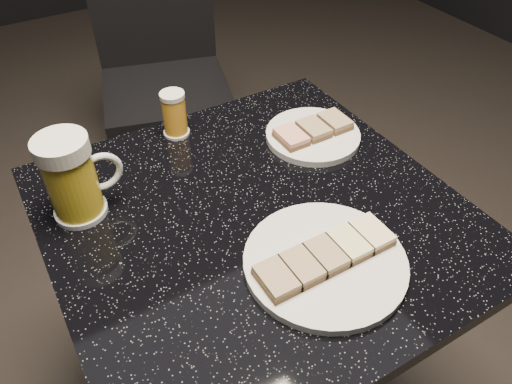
# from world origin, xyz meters

# --- Properties ---
(plate_large) EXTENTS (0.26, 0.26, 0.01)m
(plate_large) POSITION_xyz_m (0.03, -0.16, 0.76)
(plate_large) COLOR silver
(plate_large) RESTS_ON table
(plate_small) EXTENTS (0.20, 0.20, 0.01)m
(plate_small) POSITION_xyz_m (0.22, 0.13, 0.76)
(plate_small) COLOR silver
(plate_small) RESTS_ON table
(table) EXTENTS (0.70, 0.70, 0.75)m
(table) POSITION_xyz_m (0.00, 0.00, 0.51)
(table) COLOR black
(table) RESTS_ON floor
(beer_mug) EXTENTS (0.13, 0.09, 0.16)m
(beer_mug) POSITION_xyz_m (-0.26, 0.16, 0.83)
(beer_mug) COLOR silver
(beer_mug) RESTS_ON table
(beer_tumbler) EXTENTS (0.06, 0.06, 0.10)m
(beer_tumbler) POSITION_xyz_m (-0.02, 0.29, 0.80)
(beer_tumbler) COLOR silver
(beer_tumbler) RESTS_ON table
(chair) EXTENTS (0.54, 0.54, 0.89)m
(chair) POSITION_xyz_m (0.22, 1.03, 0.50)
(chair) COLOR black
(chair) RESTS_ON floor
(canapes_on_plate_large) EXTENTS (0.23, 0.07, 0.02)m
(canapes_on_plate_large) POSITION_xyz_m (0.03, -0.16, 0.77)
(canapes_on_plate_large) COLOR #4C3521
(canapes_on_plate_large) RESTS_ON plate_large
(canapes_on_plate_small) EXTENTS (0.16, 0.07, 0.02)m
(canapes_on_plate_small) POSITION_xyz_m (0.22, 0.13, 0.77)
(canapes_on_plate_small) COLOR #4C3521
(canapes_on_plate_small) RESTS_ON plate_small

